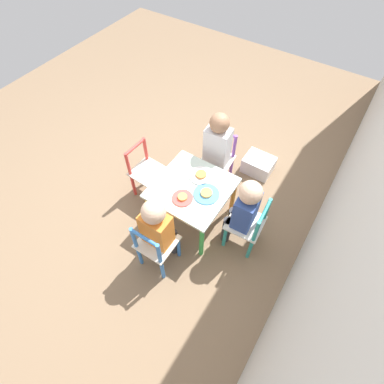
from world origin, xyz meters
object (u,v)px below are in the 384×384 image
object	(u,v)px
kids_table	(192,192)
plate_right	(182,198)
chair_purple	(218,160)
child_back	(244,209)
child_right	(159,227)
plate_left	(201,175)
storage_bin	(258,165)
chair_blue	(156,246)
chair_red	(147,172)
child_left	(216,148)
chair_teal	(248,225)
plate_back	(206,194)

from	to	relation	value
kids_table	plate_right	xyz separation A→B (m)	(0.13, 0.00, 0.07)
chair_purple	child_back	distance (m)	0.67
child_back	child_right	world-z (taller)	child_right
child_back	plate_left	xyz separation A→B (m)	(-0.10, -0.42, -0.01)
kids_table	storage_bin	world-z (taller)	kids_table
plate_left	child_back	bearing A→B (deg)	76.63
storage_bin	child_right	bearing A→B (deg)	-10.95
chair_purple	plate_right	bearing A→B (deg)	-91.01
chair_blue	child_back	bearing A→B (deg)	-129.65
kids_table	child_right	world-z (taller)	child_right
chair_red	child_left	bearing A→B (deg)	-45.39
chair_blue	plate_right	xyz separation A→B (m)	(-0.35, -0.00, 0.18)
chair_purple	chair_teal	world-z (taller)	same
plate_back	chair_teal	bearing A→B (deg)	95.13
chair_purple	storage_bin	distance (m)	0.46
chair_purple	storage_bin	bearing A→B (deg)	43.55
child_back	storage_bin	world-z (taller)	child_back
chair_teal	child_left	distance (m)	0.68
child_back	chair_red	bearing A→B (deg)	-93.66
kids_table	child_right	bearing A→B (deg)	0.43
child_right	plate_back	size ratio (longest dim) A/B	3.81
storage_bin	plate_back	bearing A→B (deg)	-7.95
chair_teal	plate_right	world-z (taller)	chair_teal
chair_purple	plate_right	distance (m)	0.63
chair_teal	child_right	world-z (taller)	child_right
chair_blue	child_left	world-z (taller)	child_left
chair_teal	plate_right	xyz separation A→B (m)	(0.16, -0.48, 0.18)
plate_left	plate_back	bearing A→B (deg)	45.00
kids_table	chair_blue	world-z (taller)	chair_blue
kids_table	plate_left	size ratio (longest dim) A/B	3.01
kids_table	child_right	xyz separation A→B (m)	(0.42, 0.00, 0.08)
chair_teal	child_left	size ratio (longest dim) A/B	0.67
child_right	plate_right	world-z (taller)	child_right
chair_red	child_left	world-z (taller)	child_left
plate_back	plate_left	bearing A→B (deg)	-135.00
kids_table	child_back	distance (m)	0.43
chair_teal	chair_red	xyz separation A→B (m)	(0.01, -0.96, 0.00)
plate_back	plate_right	bearing A→B (deg)	-45.00
storage_bin	child_back	bearing A→B (deg)	13.30
chair_red	child_back	bearing A→B (deg)	-86.81
chair_red	child_back	xyz separation A→B (m)	(-0.00, 0.90, 0.18)
child_left	child_right	size ratio (longest dim) A/B	1.08
child_left	plate_back	world-z (taller)	child_left
plate_right	child_right	bearing A→B (deg)	0.62
child_back	child_right	distance (m)	0.61
plate_back	plate_right	xyz separation A→B (m)	(0.13, -0.13, 0.00)
storage_bin	child_left	bearing A→B (deg)	-36.22
chair_purple	child_back	xyz separation A→B (m)	(0.45, 0.46, 0.18)
plate_left	plate_right	bearing A→B (deg)	-0.00
chair_teal	child_left	world-z (taller)	child_left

